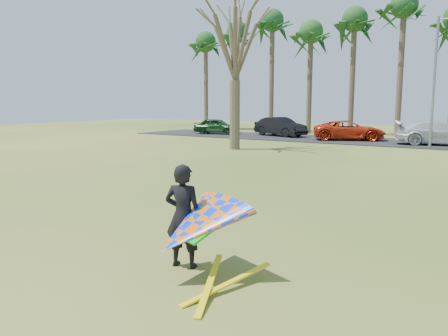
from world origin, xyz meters
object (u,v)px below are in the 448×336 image
Objects in this scene: car_1 at (280,127)px; kite_flyer at (193,225)px; car_3 at (440,133)px; bare_tree_left at (235,34)px; car_2 at (349,130)px; streetlight at (437,76)px; car_0 at (217,126)px.

kite_flyer reaches higher than car_1.
car_3 is 2.31× the size of kite_flyer.
bare_tree_left reaches higher than kite_flyer.
bare_tree_left is at bearing -150.76° from car_1.
car_1 reaches higher than car_2.
car_2 is at bearing 70.02° from car_3.
streetlight is at bearing 34.57° from bare_tree_left.
car_3 reaches higher than car_1.
car_1 is at bearing -94.04° from car_0.
bare_tree_left is 15.15m from car_3.
car_2 is at bearing 154.95° from streetlight.
car_2 is (-6.27, 2.93, -3.67)m from streetlight.
kite_flyer is (18.38, -26.89, 0.09)m from car_0.
car_1 is 12.45m from car_3.
car_1 is at bearing 114.14° from kite_flyer.
kite_flyer is (10.25, -17.22, -6.06)m from bare_tree_left.
bare_tree_left is 12.44m from car_1.
car_0 is at bearing 66.98° from car_2.
car_1 is 0.91× the size of car_2.
car_3 reaches higher than car_2.
kite_flyer reaches higher than car_3.
car_3 is at bearing 42.97° from bare_tree_left.
car_1 is (-2.24, 10.63, -6.06)m from bare_tree_left.
kite_flyer is (12.48, -27.86, 0.00)m from car_1.
streetlight is at bearing -139.31° from car_2.
car_1 is 30.53m from kite_flyer.
car_1 reaches higher than car_0.
bare_tree_left reaches higher than car_2.
bare_tree_left is 2.34× the size of car_0.
streetlight reaches higher than car_3.
streetlight is 18.85m from car_0.
bare_tree_left reaches higher than car_0.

